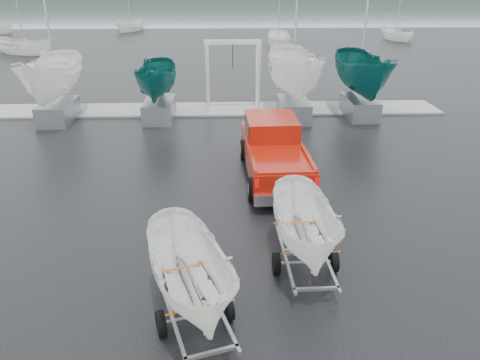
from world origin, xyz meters
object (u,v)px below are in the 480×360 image
Objects in this scene: trailer_parked at (189,222)px; boat_hoist at (233,66)px; trailer_hitched at (309,183)px; pickup_truck at (273,148)px.

boat_hoist is at bearing 68.53° from trailer_parked.
trailer_hitched is at bearing 18.00° from trailer_parked.
pickup_truck is 1.34× the size of trailer_parked.
pickup_truck is 9.48m from trailer_parked.
boat_hoist is (-1.39, 9.98, 1.53)m from pickup_truck.
boat_hoist is (1.44, 18.89, -0.00)m from trailer_parked.
trailer_parked reaches higher than trailer_hitched.
trailer_parked is (-2.99, -2.10, 0.07)m from trailer_hitched.
trailer_hitched is 16.87m from boat_hoist.
trailer_parked reaches higher than boat_hoist.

